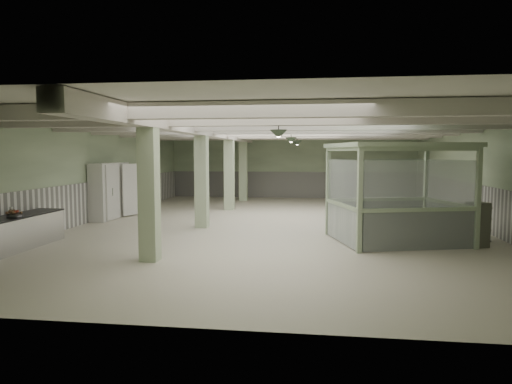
# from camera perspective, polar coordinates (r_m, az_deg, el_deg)

# --- Properties ---
(floor) EXTENTS (20.00, 20.00, 0.00)m
(floor) POSITION_cam_1_polar(r_m,az_deg,el_deg) (16.63, 2.51, -4.05)
(floor) COLOR silver
(floor) RESTS_ON ground
(ceiling) EXTENTS (14.00, 20.00, 0.02)m
(ceiling) POSITION_cam_1_polar(r_m,az_deg,el_deg) (16.46, 2.56, 8.43)
(ceiling) COLOR white
(ceiling) RESTS_ON wall_back
(wall_back) EXTENTS (14.00, 0.02, 3.60)m
(wall_back) POSITION_cam_1_polar(r_m,az_deg,el_deg) (26.42, 4.47, 3.18)
(wall_back) COLOR #ADC29B
(wall_back) RESTS_ON floor
(wall_front) EXTENTS (14.00, 0.02, 3.60)m
(wall_front) POSITION_cam_1_polar(r_m,az_deg,el_deg) (6.58, -5.24, -1.98)
(wall_front) COLOR #ADC29B
(wall_front) RESTS_ON floor
(wall_left) EXTENTS (0.02, 20.00, 3.60)m
(wall_left) POSITION_cam_1_polar(r_m,az_deg,el_deg) (18.44, -19.70, 2.17)
(wall_left) COLOR #ADC29B
(wall_left) RESTS_ON floor
(wall_right) EXTENTS (0.02, 20.00, 3.60)m
(wall_right) POSITION_cam_1_polar(r_m,az_deg,el_deg) (17.30, 26.32, 1.79)
(wall_right) COLOR #ADC29B
(wall_right) RESTS_ON floor
(wainscot_left) EXTENTS (0.05, 19.90, 1.50)m
(wainscot_left) POSITION_cam_1_polar(r_m,az_deg,el_deg) (18.50, -19.54, -1.08)
(wainscot_left) COLOR silver
(wainscot_left) RESTS_ON floor
(wainscot_right) EXTENTS (0.05, 19.90, 1.50)m
(wainscot_right) POSITION_cam_1_polar(r_m,az_deg,el_deg) (17.37, 26.11, -1.67)
(wainscot_right) COLOR silver
(wainscot_right) RESTS_ON floor
(wainscot_back) EXTENTS (13.90, 0.05, 1.50)m
(wainscot_back) POSITION_cam_1_polar(r_m,az_deg,el_deg) (26.44, 4.45, 0.90)
(wainscot_back) COLOR silver
(wainscot_back) RESTS_ON floor
(girder) EXTENTS (0.45, 19.90, 0.40)m
(girder) POSITION_cam_1_polar(r_m,az_deg,el_deg) (16.86, -6.01, 7.57)
(girder) COLOR beige
(girder) RESTS_ON ceiling
(beam_a) EXTENTS (13.90, 0.35, 0.32)m
(beam_a) POSITION_cam_1_polar(r_m,az_deg,el_deg) (9.02, -1.73, 10.20)
(beam_a) COLOR beige
(beam_a) RESTS_ON ceiling
(beam_b) EXTENTS (13.90, 0.35, 0.32)m
(beam_b) POSITION_cam_1_polar(r_m,az_deg,el_deg) (11.49, 0.32, 9.06)
(beam_b) COLOR beige
(beam_b) RESTS_ON ceiling
(beam_c) EXTENTS (13.90, 0.35, 0.32)m
(beam_c) POSITION_cam_1_polar(r_m,az_deg,el_deg) (13.97, 1.64, 8.32)
(beam_c) COLOR beige
(beam_c) RESTS_ON ceiling
(beam_d) EXTENTS (13.90, 0.35, 0.32)m
(beam_d) POSITION_cam_1_polar(r_m,az_deg,el_deg) (16.45, 2.56, 7.80)
(beam_d) COLOR beige
(beam_d) RESTS_ON ceiling
(beam_e) EXTENTS (13.90, 0.35, 0.32)m
(beam_e) POSITION_cam_1_polar(r_m,az_deg,el_deg) (18.94, 3.23, 7.42)
(beam_e) COLOR beige
(beam_e) RESTS_ON ceiling
(beam_f) EXTENTS (13.90, 0.35, 0.32)m
(beam_f) POSITION_cam_1_polar(r_m,az_deg,el_deg) (21.43, 3.75, 7.12)
(beam_f) COLOR beige
(beam_f) RESTS_ON ceiling
(beam_g) EXTENTS (13.90, 0.35, 0.32)m
(beam_g) POSITION_cam_1_polar(r_m,az_deg,el_deg) (23.92, 4.16, 6.88)
(beam_g) COLOR beige
(beam_g) RESTS_ON ceiling
(column_a) EXTENTS (0.42, 0.42, 3.60)m
(column_a) POSITION_cam_1_polar(r_m,az_deg,el_deg) (11.12, -13.24, 0.72)
(column_a) COLOR #B1C59E
(column_a) RESTS_ON floor
(column_b) EXTENTS (0.42, 0.42, 3.60)m
(column_b) POSITION_cam_1_polar(r_m,az_deg,el_deg) (15.89, -6.81, 2.03)
(column_b) COLOR #B1C59E
(column_b) RESTS_ON floor
(column_c) EXTENTS (0.42, 0.42, 3.60)m
(column_c) POSITION_cam_1_polar(r_m,az_deg,el_deg) (20.76, -3.37, 2.72)
(column_c) COLOR #B1C59E
(column_c) RESTS_ON floor
(column_d) EXTENTS (0.42, 0.42, 3.60)m
(column_d) POSITION_cam_1_polar(r_m,az_deg,el_deg) (24.70, -1.60, 3.07)
(column_d) COLOR #B1C59E
(column_d) RESTS_ON floor
(pendant_front) EXTENTS (0.44, 0.44, 0.22)m
(pendant_front) POSITION_cam_1_polar(r_m,az_deg,el_deg) (11.41, 2.83, 7.23)
(pendant_front) COLOR #344332
(pendant_front) RESTS_ON ceiling
(pendant_mid) EXTENTS (0.44, 0.44, 0.22)m
(pendant_mid) POSITION_cam_1_polar(r_m,az_deg,el_deg) (16.90, 4.41, 6.46)
(pendant_mid) COLOR #344332
(pendant_mid) RESTS_ON ceiling
(pendant_back) EXTENTS (0.44, 0.44, 0.22)m
(pendant_back) POSITION_cam_1_polar(r_m,az_deg,el_deg) (21.89, 5.15, 6.09)
(pendant_back) COLOR #344332
(pendant_back) RESTS_ON ceiling
(pitcher_far) EXTENTS (0.21, 0.23, 0.26)m
(pitcher_far) POSITION_cam_1_polar(r_m,az_deg,el_deg) (13.73, -28.27, -2.20)
(pitcher_far) COLOR #B3B3B8
(pitcher_far) RESTS_ON prep_counter
(veg_colander) EXTENTS (0.43, 0.43, 0.18)m
(veg_colander) POSITION_cam_1_polar(r_m,az_deg,el_deg) (13.48, -27.94, -2.46)
(veg_colander) COLOR #38383C
(veg_colander) RESTS_ON prep_counter
(walkin_cooler) EXTENTS (0.95, 2.39, 2.19)m
(walkin_cooler) POSITION_cam_1_polar(r_m,az_deg,el_deg) (18.89, -17.73, 0.14)
(walkin_cooler) COLOR silver
(walkin_cooler) RESTS_ON floor
(guard_booth) EXTENTS (4.22, 3.84, 2.87)m
(guard_booth) POSITION_cam_1_polar(r_m,az_deg,el_deg) (13.86, 17.23, 1.86)
(guard_booth) COLOR #A0B691
(guard_booth) RESTS_ON floor
(filing_cabinet) EXTENTS (0.59, 0.68, 1.23)m
(filing_cabinet) POSITION_cam_1_polar(r_m,az_deg,el_deg) (14.04, 25.93, -3.66)
(filing_cabinet) COLOR #5F6252
(filing_cabinet) RESTS_ON floor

